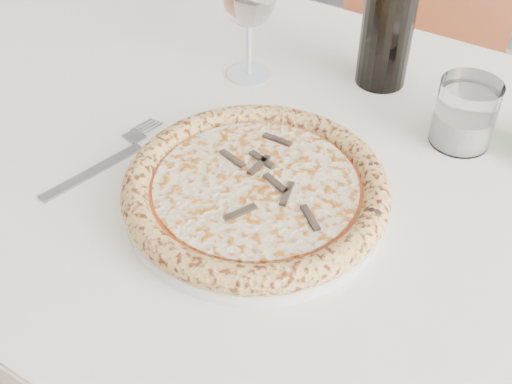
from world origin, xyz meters
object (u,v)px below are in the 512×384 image
pizza (256,188)px  tumbler (464,117)px  plate (256,199)px  wine_bottle (392,0)px  dining_table (292,209)px  chair_far (427,38)px

pizza → tumbler: (0.17, 0.24, 0.01)m
plate → wine_bottle: size_ratio=1.02×
wine_bottle → dining_table: bearing=-96.4°
dining_table → plate: size_ratio=4.62×
pizza → dining_table: bearing=90.0°
dining_table → pizza: bearing=-90.0°
chair_far → pizza: 0.94m
wine_bottle → plate: bearing=-94.4°
chair_far → tumbler: chair_far is taller
chair_far → wine_bottle: bearing=-82.2°
chair_far → plate: bearing=-86.6°
plate → tumbler: bearing=54.6°
dining_table → pizza: (-0.00, -0.10, 0.12)m
plate → pizza: pizza is taller
chair_far → wine_bottle: size_ratio=3.04×
chair_far → pizza: (0.05, -0.91, 0.25)m
wine_bottle → tumbler: bearing=-30.4°
pizza → plate: bearing=18.3°
dining_table → chair_far: size_ratio=1.54×
dining_table → wine_bottle: 0.32m
dining_table → wine_bottle: size_ratio=4.70×
chair_far → pizza: size_ratio=2.95×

